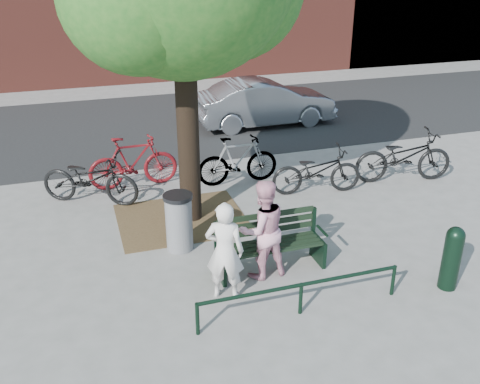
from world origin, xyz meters
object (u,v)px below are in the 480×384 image
object	(u,v)px
person_right	(262,230)
parked_car	(265,103)
litter_bin	(179,222)
park_bench	(269,242)
bollard	(452,256)
person_left	(225,251)
bicycle_c	(317,171)

from	to	relation	value
person_right	parked_car	xyz separation A→B (m)	(2.82, 7.55, -0.14)
litter_bin	parked_car	distance (m)	7.45
park_bench	bollard	world-z (taller)	bollard
parked_car	person_left	bearing A→B (deg)	155.13
person_left	parked_car	bearing A→B (deg)	-89.74
park_bench	litter_bin	size ratio (longest dim) A/B	1.69
litter_bin	bollard	bearing A→B (deg)	-33.25
bollard	bicycle_c	distance (m)	3.86
person_right	litter_bin	world-z (taller)	person_right
park_bench	bollard	bearing A→B (deg)	-29.53
park_bench	person_left	xyz separation A→B (m)	(-0.90, -0.55, 0.30)
person_right	bollard	size ratio (longest dim) A/B	1.57
park_bench	person_right	size ratio (longest dim) A/B	1.07
bollard	litter_bin	size ratio (longest dim) A/B	1.01
park_bench	bollard	xyz separation A→B (m)	(2.42, -1.37, 0.08)
litter_bin	parked_car	world-z (taller)	parked_car
person_right	bollard	bearing A→B (deg)	148.86
park_bench	litter_bin	distance (m)	1.63
park_bench	parked_car	distance (m)	7.85
park_bench	bollard	distance (m)	2.78
park_bench	bicycle_c	distance (m)	3.18
person_right	bollard	world-z (taller)	person_right
bollard	litter_bin	distance (m)	4.39
park_bench	parked_car	bearing A→B (deg)	70.33
person_right	litter_bin	xyz separation A→B (m)	(-1.07, 1.20, -0.29)
bicycle_c	parked_car	xyz separation A→B (m)	(0.64, 4.92, 0.17)
person_left	bollard	world-z (taller)	person_left
person_left	person_right	xyz separation A→B (m)	(0.72, 0.39, 0.04)
park_bench	parked_car	size ratio (longest dim) A/B	0.43
litter_bin	parked_car	bearing A→B (deg)	58.49
person_right	bicycle_c	bearing A→B (deg)	-135.89
person_right	litter_bin	distance (m)	1.64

